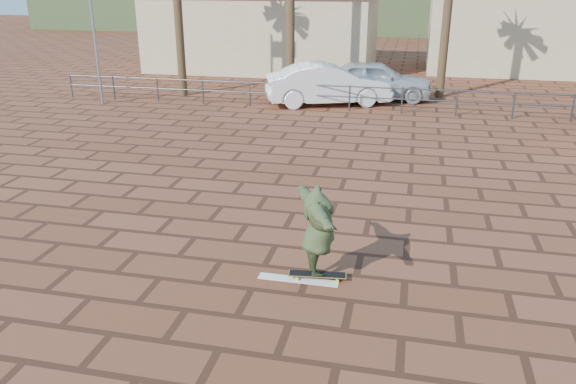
{
  "coord_description": "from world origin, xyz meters",
  "views": [
    {
      "loc": [
        2.38,
        -9.52,
        4.9
      ],
      "look_at": [
        0.06,
        0.86,
        0.8
      ],
      "focal_mm": 35.0,
      "sensor_mm": 36.0,
      "label": 1
    }
  ],
  "objects_px": {
    "longboard": "(317,275)",
    "car_white": "(328,84)",
    "car_silver": "(375,80)",
    "skateboarder": "(318,231)"
  },
  "relations": [
    {
      "from": "skateboarder",
      "to": "car_white",
      "type": "xyz_separation_m",
      "value": [
        -2.01,
        14.09,
        -0.1
      ]
    },
    {
      "from": "car_white",
      "to": "longboard",
      "type": "bearing_deg",
      "value": 168.65
    },
    {
      "from": "longboard",
      "to": "car_silver",
      "type": "height_order",
      "value": "car_silver"
    },
    {
      "from": "car_silver",
      "to": "car_white",
      "type": "height_order",
      "value": "car_white"
    },
    {
      "from": "longboard",
      "to": "skateboarder",
      "type": "relative_size",
      "value": 0.51
    },
    {
      "from": "longboard",
      "to": "car_white",
      "type": "bearing_deg",
      "value": 91.43
    },
    {
      "from": "longboard",
      "to": "skateboarder",
      "type": "bearing_deg",
      "value": 0.0
    },
    {
      "from": "longboard",
      "to": "car_white",
      "type": "distance_m",
      "value": 14.25
    },
    {
      "from": "car_silver",
      "to": "car_white",
      "type": "xyz_separation_m",
      "value": [
        -1.77,
        -1.44,
        0.01
      ]
    },
    {
      "from": "longboard",
      "to": "skateboarder",
      "type": "distance_m",
      "value": 0.84
    }
  ]
}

